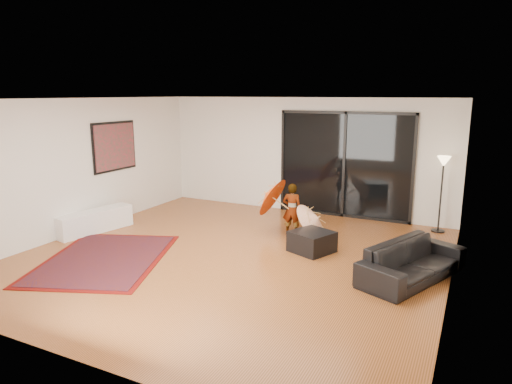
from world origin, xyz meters
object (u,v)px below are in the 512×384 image
Objects in this scene: media_console at (95,221)px; ottoman at (312,242)px; child at (292,209)px; sofa at (412,261)px.

media_console reaches higher than ottoman.
ottoman is 1.09m from child.
media_console is 2.45× the size of ottoman.
media_console is 1.52× the size of child.
media_console is 0.83× the size of sofa.
child reaches higher than ottoman.
media_console is at bearing 14.76° from child.
media_console is at bearing -169.58° from ottoman.
sofa reaches higher than media_console.
media_console is at bearing 116.28° from sofa.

